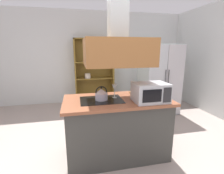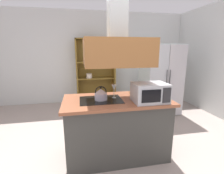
{
  "view_description": "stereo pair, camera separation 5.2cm",
  "coord_description": "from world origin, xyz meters",
  "px_view_note": "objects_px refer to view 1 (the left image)",
  "views": [
    {
      "loc": [
        -0.34,
        -2.12,
        1.61
      ],
      "look_at": [
        0.22,
        0.46,
        1.0
      ],
      "focal_mm": 26.41,
      "sensor_mm": 36.0,
      "label": 1
    },
    {
      "loc": [
        -0.29,
        -2.13,
        1.61
      ],
      "look_at": [
        0.22,
        0.46,
        1.0
      ],
      "focal_mm": 26.41,
      "sensor_mm": 36.0,
      "label": 2
    }
  ],
  "objects_px": {
    "kettle": "(101,94)",
    "wine_glass_on_counter": "(114,88)",
    "dish_cabinet": "(94,75)",
    "microwave": "(150,92)",
    "cutting_board": "(141,93)",
    "refrigerator": "(159,79)"
  },
  "relations": [
    {
      "from": "kettle",
      "to": "wine_glass_on_counter",
      "type": "bearing_deg",
      "value": 16.84
    },
    {
      "from": "dish_cabinet",
      "to": "microwave",
      "type": "relative_size",
      "value": 4.15
    },
    {
      "from": "kettle",
      "to": "cutting_board",
      "type": "height_order",
      "value": "kettle"
    },
    {
      "from": "kettle",
      "to": "microwave",
      "type": "relative_size",
      "value": 0.43
    },
    {
      "from": "cutting_board",
      "to": "kettle",
      "type": "bearing_deg",
      "value": -163.53
    },
    {
      "from": "refrigerator",
      "to": "dish_cabinet",
      "type": "xyz_separation_m",
      "value": [
        -1.53,
        1.12,
        -0.02
      ]
    },
    {
      "from": "refrigerator",
      "to": "cutting_board",
      "type": "distance_m",
      "value": 1.69
    },
    {
      "from": "kettle",
      "to": "cutting_board",
      "type": "bearing_deg",
      "value": 16.47
    },
    {
      "from": "wine_glass_on_counter",
      "to": "cutting_board",
      "type": "bearing_deg",
      "value": 16.31
    },
    {
      "from": "refrigerator",
      "to": "cutting_board",
      "type": "relative_size",
      "value": 5.09
    },
    {
      "from": "kettle",
      "to": "wine_glass_on_counter",
      "type": "relative_size",
      "value": 0.97
    },
    {
      "from": "kettle",
      "to": "refrigerator",
      "type": "bearing_deg",
      "value": 42.23
    },
    {
      "from": "refrigerator",
      "to": "microwave",
      "type": "bearing_deg",
      "value": -121.08
    },
    {
      "from": "kettle",
      "to": "wine_glass_on_counter",
      "type": "distance_m",
      "value": 0.22
    },
    {
      "from": "refrigerator",
      "to": "wine_glass_on_counter",
      "type": "xyz_separation_m",
      "value": [
        -1.51,
        -1.49,
        0.19
      ]
    },
    {
      "from": "refrigerator",
      "to": "wine_glass_on_counter",
      "type": "height_order",
      "value": "refrigerator"
    },
    {
      "from": "dish_cabinet",
      "to": "microwave",
      "type": "distance_m",
      "value": 2.93
    },
    {
      "from": "refrigerator",
      "to": "kettle",
      "type": "relative_size",
      "value": 8.65
    },
    {
      "from": "dish_cabinet",
      "to": "microwave",
      "type": "height_order",
      "value": "dish_cabinet"
    },
    {
      "from": "kettle",
      "to": "microwave",
      "type": "height_order",
      "value": "microwave"
    },
    {
      "from": "cutting_board",
      "to": "microwave",
      "type": "bearing_deg",
      "value": -96.03
    },
    {
      "from": "kettle",
      "to": "microwave",
      "type": "xyz_separation_m",
      "value": [
        0.65,
        -0.21,
        0.05
      ]
    }
  ]
}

